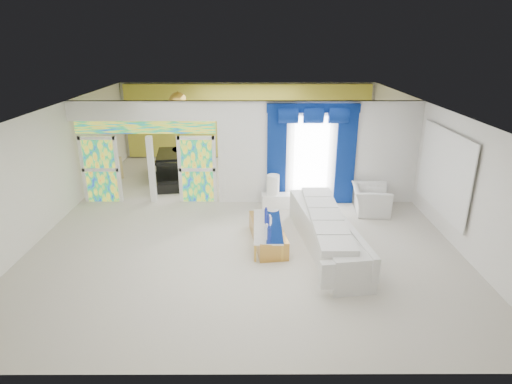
{
  "coord_description": "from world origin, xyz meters",
  "views": [
    {
      "loc": [
        0.27,
        -10.92,
        4.68
      ],
      "look_at": [
        0.3,
        -1.2,
        1.1
      ],
      "focal_mm": 29.67,
      "sensor_mm": 36.0,
      "label": 1
    }
  ],
  "objects_px": {
    "armchair": "(370,200)",
    "coffee_table": "(267,234)",
    "console_table": "(283,201)",
    "white_sofa": "(326,233)",
    "grand_piano": "(177,165)"
  },
  "relations": [
    {
      "from": "armchair",
      "to": "coffee_table",
      "type": "bearing_deg",
      "value": 129.44
    },
    {
      "from": "coffee_table",
      "to": "console_table",
      "type": "distance_m",
      "value": 2.29
    },
    {
      "from": "white_sofa",
      "to": "armchair",
      "type": "bearing_deg",
      "value": 46.05
    },
    {
      "from": "white_sofa",
      "to": "grand_piano",
      "type": "distance_m",
      "value": 6.96
    },
    {
      "from": "coffee_table",
      "to": "grand_piano",
      "type": "bearing_deg",
      "value": 120.63
    },
    {
      "from": "white_sofa",
      "to": "grand_piano",
      "type": "xyz_separation_m",
      "value": [
        -4.38,
        5.42,
        0.06
      ]
    },
    {
      "from": "console_table",
      "to": "armchair",
      "type": "distance_m",
      "value": 2.47
    },
    {
      "from": "white_sofa",
      "to": "armchair",
      "type": "xyz_separation_m",
      "value": [
        1.6,
        2.19,
        -0.01
      ]
    },
    {
      "from": "coffee_table",
      "to": "grand_piano",
      "type": "xyz_separation_m",
      "value": [
        -3.03,
        5.12,
        0.22
      ]
    },
    {
      "from": "white_sofa",
      "to": "console_table",
      "type": "height_order",
      "value": "white_sofa"
    },
    {
      "from": "armchair",
      "to": "grand_piano",
      "type": "bearing_deg",
      "value": 68.49
    },
    {
      "from": "grand_piano",
      "to": "white_sofa",
      "type": "bearing_deg",
      "value": -59.3
    },
    {
      "from": "white_sofa",
      "to": "coffee_table",
      "type": "xyz_separation_m",
      "value": [
        -1.35,
        0.3,
        -0.16
      ]
    },
    {
      "from": "armchair",
      "to": "white_sofa",
      "type": "bearing_deg",
      "value": 150.64
    },
    {
      "from": "coffee_table",
      "to": "armchair",
      "type": "bearing_deg",
      "value": 32.57
    }
  ]
}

